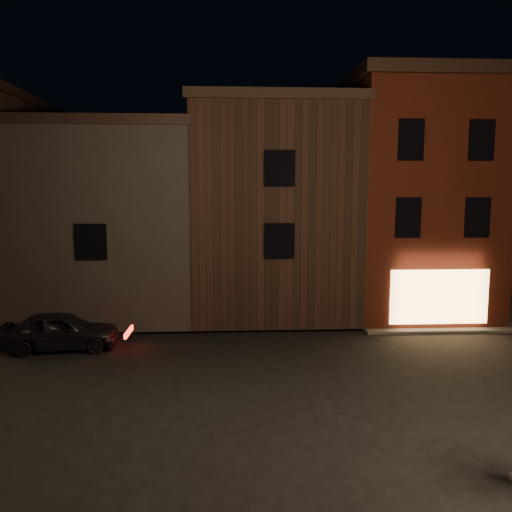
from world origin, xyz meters
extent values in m
plane|color=black|center=(0.00, 0.00, 0.00)|extent=(120.00, 120.00, 0.00)
cube|color=#40130B|center=(8.00, 9.50, 5.12)|extent=(6.00, 8.00, 10.00)
cube|color=black|center=(8.00, 9.50, 10.37)|extent=(6.50, 8.50, 0.50)
cube|color=#EFB36B|center=(8.00, 5.45, 1.42)|extent=(4.00, 0.12, 2.20)
cube|color=black|center=(1.50, 10.50, 4.62)|extent=(7.00, 10.00, 9.00)
cube|color=black|center=(1.50, 10.50, 9.32)|extent=(7.30, 10.30, 0.40)
cube|color=black|center=(-5.75, 10.50, 4.12)|extent=(7.50, 10.00, 8.00)
cube|color=black|center=(-5.75, 10.50, 8.32)|extent=(7.80, 10.30, 0.40)
imported|color=black|center=(-6.50, 3.82, 0.69)|extent=(4.16, 1.97, 1.37)
camera|label=1|loc=(-0.43, -13.88, 5.54)|focal=35.00mm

